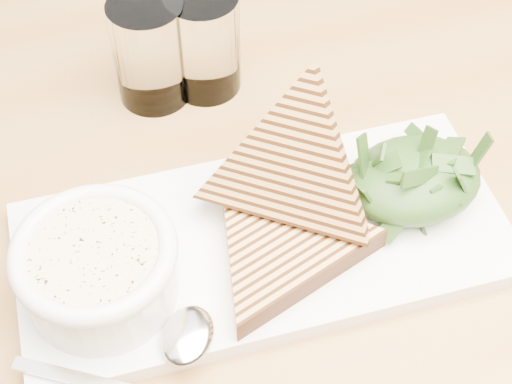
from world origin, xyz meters
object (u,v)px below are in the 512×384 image
object	(u,v)px
platter	(264,242)
glass_near	(150,51)
soup_bowl	(100,274)
table_top	(283,263)
glass_far	(204,42)

from	to	relation	value
platter	glass_near	world-z (taller)	glass_near
soup_bowl	platter	bearing A→B (deg)	4.50
soup_bowl	table_top	bearing A→B (deg)	1.48
platter	glass_far	size ratio (longest dim) A/B	3.84
platter	soup_bowl	size ratio (longest dim) A/B	3.44
glass_far	platter	bearing A→B (deg)	-92.63
soup_bowl	glass_far	size ratio (longest dim) A/B	1.12
glass_near	platter	bearing A→B (deg)	-78.64
platter	glass_near	xyz separation A→B (m)	(-0.04, 0.21, 0.04)
platter	glass_near	size ratio (longest dim) A/B	3.78
platter	glass_far	world-z (taller)	glass_far
platter	glass_near	distance (m)	0.22
table_top	soup_bowl	size ratio (longest dim) A/B	11.39
table_top	glass_far	bearing A→B (deg)	91.59
table_top	glass_far	xyz separation A→B (m)	(-0.01, 0.21, 0.07)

